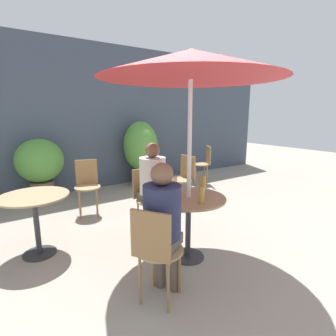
{
  "coord_description": "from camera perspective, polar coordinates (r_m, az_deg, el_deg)",
  "views": [
    {
      "loc": [
        -1.66,
        -1.95,
        1.6
      ],
      "look_at": [
        0.02,
        0.57,
        0.96
      ],
      "focal_mm": 28.0,
      "sensor_mm": 36.0,
      "label": 1
    }
  ],
  "objects": [
    {
      "name": "beer_glass_3",
      "position": [
        2.63,
        7.35,
        -5.89
      ],
      "size": [
        0.06,
        0.06,
        0.17
      ],
      "color": "#B28433",
      "rests_on": "cafe_table_near"
    },
    {
      "name": "beer_glass_1",
      "position": [
        2.99,
        1.49,
        -3.55
      ],
      "size": [
        0.06,
        0.06,
        0.18
      ],
      "color": "beige",
      "rests_on": "cafe_table_near"
    },
    {
      "name": "seated_person_0",
      "position": [
        3.36,
        -3.23,
        -2.96
      ],
      "size": [
        0.34,
        0.35,
        1.23
      ],
      "rotation": [
        0.0,
        0.0,
        0.06
      ],
      "color": "brown",
      "rests_on": "ground_plane"
    },
    {
      "name": "bistro_chair_5",
      "position": [
        4.58,
        3.52,
        -1.52
      ],
      "size": [
        0.41,
        0.39,
        0.87
      ],
      "rotation": [
        0.0,
        0.0,
        4.85
      ],
      "color": "#997F56",
      "rests_on": "ground_plane"
    },
    {
      "name": "beer_glass_0",
      "position": [
        3.0,
        7.53,
        -3.53
      ],
      "size": [
        0.07,
        0.07,
        0.19
      ],
      "color": "#B28433",
      "rests_on": "cafe_table_near"
    },
    {
      "name": "potted_plant_0",
      "position": [
        5.26,
        -26.1,
        0.85
      ],
      "size": [
        0.82,
        0.82,
        1.15
      ],
      "color": "brown",
      "rests_on": "ground_plane"
    },
    {
      "name": "seated_person_1",
      "position": [
        2.24,
        -1.14,
        -10.96
      ],
      "size": [
        0.4,
        0.39,
        1.21
      ],
      "rotation": [
        0.0,
        0.0,
        2.15
      ],
      "color": "brown",
      "rests_on": "ground_plane"
    },
    {
      "name": "bistro_chair_0",
      "position": [
        3.53,
        -4.48,
        -5.65
      ],
      "size": [
        0.39,
        0.4,
        0.87
      ],
      "rotation": [
        0.0,
        0.0,
        0.06
      ],
      "color": "#997F56",
      "rests_on": "ground_plane"
    },
    {
      "name": "potted_plant_1",
      "position": [
        5.81,
        -5.96,
        4.13
      ],
      "size": [
        0.75,
        0.75,
        1.42
      ],
      "color": "#47423D",
      "rests_on": "ground_plane"
    },
    {
      "name": "beer_glass_2",
      "position": [
        2.7,
        0.39,
        -5.24
      ],
      "size": [
        0.07,
        0.07,
        0.19
      ],
      "color": "#B28433",
      "rests_on": "cafe_table_near"
    },
    {
      "name": "storefront_wall",
      "position": [
        5.73,
        -17.27,
        10.4
      ],
      "size": [
        10.0,
        0.06,
        3.0
      ],
      "color": "#3D4756",
      "rests_on": "ground_plane"
    },
    {
      "name": "ground_plane",
      "position": [
        3.02,
        6.01,
        -20.13
      ],
      "size": [
        20.0,
        20.0,
        0.0
      ],
      "primitive_type": "plane",
      "color": "gray"
    },
    {
      "name": "cafe_table_near",
      "position": [
        2.89,
        4.47,
        -8.93
      ],
      "size": [
        0.8,
        0.8,
        0.71
      ],
      "color": "#2D2D33",
      "rests_on": "ground_plane"
    },
    {
      "name": "bistro_chair_3",
      "position": [
        5.97,
        7.89,
        1.52
      ],
      "size": [
        0.45,
        0.44,
        0.87
      ],
      "rotation": [
        0.0,
        0.0,
        4.22
      ],
      "color": "#997F56",
      "rests_on": "ground_plane"
    },
    {
      "name": "cafe_table_far",
      "position": [
        3.3,
        -26.98,
        -7.85
      ],
      "size": [
        0.74,
        0.74,
        0.71
      ],
      "color": "#2D2D33",
      "rests_on": "ground_plane"
    },
    {
      "name": "umbrella",
      "position": [
        2.74,
        5.0,
        21.5
      ],
      "size": [
        1.84,
        1.84,
        2.2
      ],
      "color": "silver",
      "rests_on": "ground_plane"
    },
    {
      "name": "bistro_chair_1",
      "position": [
        2.21,
        -2.68,
        -16.81
      ],
      "size": [
        0.45,
        0.44,
        0.87
      ],
      "rotation": [
        0.0,
        0.0,
        -4.13
      ],
      "color": "#997F56",
      "rests_on": "ground_plane"
    },
    {
      "name": "bistro_chair_4",
      "position": [
        4.34,
        -17.19,
        -2.82
      ],
      "size": [
        0.41,
        0.43,
        0.87
      ],
      "rotation": [
        0.0,
        0.0,
        6.0
      ],
      "color": "#997F56",
      "rests_on": "ground_plane"
    }
  ]
}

